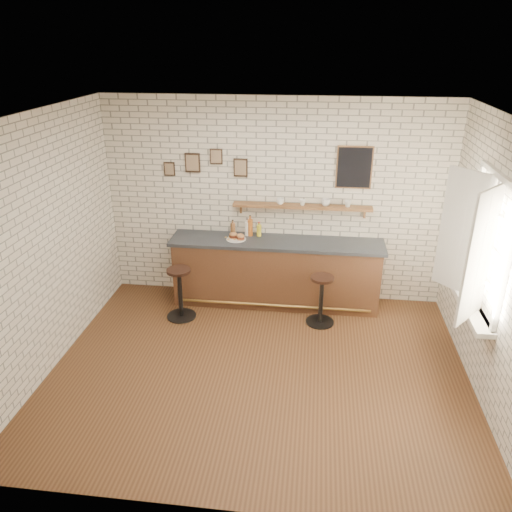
# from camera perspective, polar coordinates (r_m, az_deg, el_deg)

# --- Properties ---
(ground) EXTENTS (5.00, 5.00, 0.00)m
(ground) POSITION_cam_1_polar(r_m,az_deg,el_deg) (6.24, 0.31, -12.80)
(ground) COLOR brown
(ground) RESTS_ON ground
(bar_counter) EXTENTS (3.10, 0.65, 1.01)m
(bar_counter) POSITION_cam_1_polar(r_m,az_deg,el_deg) (7.42, 2.30, -1.85)
(bar_counter) COLOR #52321E
(bar_counter) RESTS_ON ground
(sandwich_plate) EXTENTS (0.28, 0.28, 0.01)m
(sandwich_plate) POSITION_cam_1_polar(r_m,az_deg,el_deg) (7.27, -2.28, 1.94)
(sandwich_plate) COLOR white
(sandwich_plate) RESTS_ON bar_counter
(ciabatta_sandwich) EXTENTS (0.27, 0.19, 0.08)m
(ciabatta_sandwich) POSITION_cam_1_polar(r_m,az_deg,el_deg) (7.25, -2.20, 2.29)
(ciabatta_sandwich) COLOR #B87E4B
(ciabatta_sandwich) RESTS_ON sandwich_plate
(potato_chips) EXTENTS (0.27, 0.18, 0.00)m
(potato_chips) POSITION_cam_1_polar(r_m,az_deg,el_deg) (7.27, -2.47, 2.01)
(potato_chips) COLOR gold
(potato_chips) RESTS_ON sandwich_plate
(bitters_bottle_brown) EXTENTS (0.07, 0.07, 0.23)m
(bitters_bottle_brown) POSITION_cam_1_polar(r_m,az_deg,el_deg) (7.41, -2.66, 3.13)
(bitters_bottle_brown) COLOR brown
(bitters_bottle_brown) RESTS_ON bar_counter
(bitters_bottle_white) EXTENTS (0.07, 0.07, 0.26)m
(bitters_bottle_white) POSITION_cam_1_polar(r_m,az_deg,el_deg) (7.38, -1.03, 3.15)
(bitters_bottle_white) COLOR white
(bitters_bottle_white) RESTS_ON bar_counter
(bitters_bottle_amber) EXTENTS (0.08, 0.08, 0.32)m
(bitters_bottle_amber) POSITION_cam_1_polar(r_m,az_deg,el_deg) (7.36, -0.68, 3.31)
(bitters_bottle_amber) COLOR #AE561C
(bitters_bottle_amber) RESTS_ON bar_counter
(condiment_bottle_yellow) EXTENTS (0.07, 0.07, 0.22)m
(condiment_bottle_yellow) POSITION_cam_1_polar(r_m,az_deg,el_deg) (7.36, 0.34, 2.98)
(condiment_bottle_yellow) COLOR gold
(condiment_bottle_yellow) RESTS_ON bar_counter
(bar_stool_left) EXTENTS (0.42, 0.42, 0.76)m
(bar_stool_left) POSITION_cam_1_polar(r_m,az_deg,el_deg) (7.16, -8.67, -4.05)
(bar_stool_left) COLOR black
(bar_stool_left) RESTS_ON ground
(bar_stool_right) EXTENTS (0.42, 0.42, 0.72)m
(bar_stool_right) POSITION_cam_1_polar(r_m,az_deg,el_deg) (7.01, 7.46, -4.83)
(bar_stool_right) COLOR black
(bar_stool_right) RESTS_ON ground
(wall_shelf) EXTENTS (2.00, 0.18, 0.18)m
(wall_shelf) POSITION_cam_1_polar(r_m,az_deg,el_deg) (7.23, 5.28, 5.65)
(wall_shelf) COLOR brown
(wall_shelf) RESTS_ON ground
(shelf_cup_a) EXTENTS (0.15, 0.15, 0.09)m
(shelf_cup_a) POSITION_cam_1_polar(r_m,az_deg,el_deg) (7.23, 2.78, 6.26)
(shelf_cup_a) COLOR white
(shelf_cup_a) RESTS_ON wall_shelf
(shelf_cup_b) EXTENTS (0.12, 0.12, 0.08)m
(shelf_cup_b) POSITION_cam_1_polar(r_m,az_deg,el_deg) (7.21, 5.33, 6.13)
(shelf_cup_b) COLOR white
(shelf_cup_b) RESTS_ON wall_shelf
(shelf_cup_c) EXTENTS (0.16, 0.16, 0.10)m
(shelf_cup_c) POSITION_cam_1_polar(r_m,az_deg,el_deg) (7.21, 7.98, 6.07)
(shelf_cup_c) COLOR white
(shelf_cup_c) RESTS_ON wall_shelf
(shelf_cup_d) EXTENTS (0.12, 0.12, 0.09)m
(shelf_cup_d) POSITION_cam_1_polar(r_m,az_deg,el_deg) (7.22, 10.45, 5.90)
(shelf_cup_d) COLOR white
(shelf_cup_d) RESTS_ON wall_shelf
(back_wall_decor) EXTENTS (2.96, 0.02, 0.56)m
(back_wall_decor) POSITION_cam_1_polar(r_m,az_deg,el_deg) (7.16, 4.07, 10.23)
(back_wall_decor) COLOR black
(back_wall_decor) RESTS_ON ground
(window_sill) EXTENTS (0.20, 1.35, 0.06)m
(window_sill) POSITION_cam_1_polar(r_m,az_deg,el_deg) (6.25, 23.19, -5.12)
(window_sill) COLOR white
(window_sill) RESTS_ON ground
(casement_window) EXTENTS (0.40, 1.30, 1.56)m
(casement_window) POSITION_cam_1_polar(r_m,az_deg,el_deg) (5.94, 23.95, 1.26)
(casement_window) COLOR white
(casement_window) RESTS_ON ground
(book_lower) EXTENTS (0.18, 0.22, 0.02)m
(book_lower) POSITION_cam_1_polar(r_m,az_deg,el_deg) (6.22, 23.09, -4.83)
(book_lower) COLOR tan
(book_lower) RESTS_ON window_sill
(book_upper) EXTENTS (0.18, 0.25, 0.02)m
(book_upper) POSITION_cam_1_polar(r_m,az_deg,el_deg) (6.24, 23.03, -4.51)
(book_upper) COLOR tan
(book_upper) RESTS_ON book_lower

